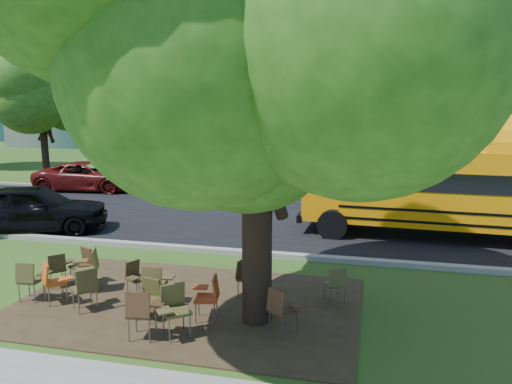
% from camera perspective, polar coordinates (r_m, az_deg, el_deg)
% --- Properties ---
extents(ground, '(160.00, 160.00, 0.00)m').
position_cam_1_polar(ground, '(11.45, -11.72, -11.09)').
color(ground, '#284B17').
rests_on(ground, ground).
extents(dirt_patch, '(7.00, 4.50, 0.03)m').
position_cam_1_polar(dirt_patch, '(10.64, -7.88, -12.58)').
color(dirt_patch, '#382819').
rests_on(dirt_patch, ground).
extents(asphalt_road, '(80.00, 8.00, 0.04)m').
position_cam_1_polar(asphalt_road, '(17.73, -2.17, -3.01)').
color(asphalt_road, black).
rests_on(asphalt_road, ground).
extents(kerb_near, '(80.00, 0.25, 0.14)m').
position_cam_1_polar(kerb_near, '(14.04, -6.55, -6.53)').
color(kerb_near, gray).
rests_on(kerb_near, ground).
extents(kerb_far, '(80.00, 0.25, 0.14)m').
position_cam_1_polar(kerb_far, '(21.61, 0.73, -0.40)').
color(kerb_far, gray).
rests_on(kerb_far, ground).
extents(building_main, '(38.00, 16.00, 22.00)m').
position_cam_1_polar(building_main, '(47.80, -2.25, 18.77)').
color(building_main, slate).
rests_on(building_main, ground).
extents(bg_tree_0, '(5.20, 5.20, 7.18)m').
position_cam_1_polar(bg_tree_0, '(28.06, -23.42, 10.52)').
color(bg_tree_0, black).
rests_on(bg_tree_0, ground).
extents(bg_tree_2, '(4.80, 4.80, 6.62)m').
position_cam_1_polar(bg_tree_2, '(27.35, -7.40, 10.55)').
color(bg_tree_2, black).
rests_on(bg_tree_2, ground).
extents(bg_tree_3, '(5.60, 5.60, 7.84)m').
position_cam_1_polar(bg_tree_3, '(23.86, 21.95, 11.86)').
color(bg_tree_3, black).
rests_on(bg_tree_3, ground).
extents(main_tree, '(7.20, 7.20, 8.65)m').
position_cam_1_polar(main_tree, '(8.96, 0.12, 16.04)').
color(main_tree, black).
rests_on(main_tree, ground).
extents(chair_0, '(0.58, 0.56, 0.87)m').
position_cam_1_polar(chair_0, '(11.51, -24.40, -8.86)').
color(chair_0, '#45411E').
rests_on(chair_0, ground).
extents(chair_1, '(0.76, 0.60, 0.89)m').
position_cam_1_polar(chair_1, '(11.19, -22.25, -9.20)').
color(chair_1, '#C65615').
rests_on(chair_1, ground).
extents(chair_2, '(0.61, 0.78, 0.90)m').
position_cam_1_polar(chair_2, '(10.61, -18.83, -9.99)').
color(chair_2, '#4A4320').
rests_on(chair_2, ground).
extents(chair_3, '(0.59, 0.47, 0.80)m').
position_cam_1_polar(chair_3, '(9.95, -12.25, -11.42)').
color(chair_3, '#49441F').
rests_on(chair_3, ground).
extents(chair_4, '(0.63, 0.62, 0.94)m').
position_cam_1_polar(chair_4, '(9.12, -12.87, -12.96)').
color(chair_4, '#3E2716').
rests_on(chair_4, ground).
extents(chair_5, '(0.64, 0.81, 0.95)m').
position_cam_1_polar(chair_5, '(9.15, -9.40, -12.69)').
color(chair_5, '#4F4A22').
rests_on(chair_5, ground).
extents(chair_6, '(0.62, 0.61, 0.90)m').
position_cam_1_polar(chair_6, '(9.69, -5.38, -11.45)').
color(chair_6, '#A43411').
rests_on(chair_6, ground).
extents(chair_7, '(0.76, 0.60, 0.89)m').
position_cam_1_polar(chair_7, '(9.09, 3.03, -12.98)').
color(chair_7, '#432A18').
rests_on(chair_7, ground).
extents(chair_8, '(0.54, 0.68, 0.80)m').
position_cam_1_polar(chair_8, '(12.13, -21.76, -7.91)').
color(chair_8, '#41381C').
rests_on(chair_8, ground).
extents(chair_9, '(0.70, 0.55, 0.85)m').
position_cam_1_polar(chair_9, '(12.12, -19.27, -7.59)').
color(chair_9, '#482E19').
rests_on(chair_9, ground).
extents(chair_10, '(0.50, 0.64, 0.78)m').
position_cam_1_polar(chair_10, '(11.10, -13.65, -9.21)').
color(chair_10, '#42381C').
rests_on(chair_10, ground).
extents(chair_11, '(0.59, 0.58, 0.89)m').
position_cam_1_polar(chair_11, '(10.44, -11.46, -10.01)').
color(chair_11, '#4F4322').
rests_on(chair_11, ground).
extents(chair_12, '(0.50, 0.64, 0.84)m').
position_cam_1_polar(chair_12, '(10.70, -1.16, -9.45)').
color(chair_12, '#3D2A15').
rests_on(chair_12, ground).
extents(chair_13, '(0.54, 0.66, 0.81)m').
position_cam_1_polar(chair_13, '(10.54, 9.22, -10.04)').
color(chair_13, '#4F4922').
rests_on(chair_13, ground).
extents(chair_14, '(0.76, 0.66, 0.97)m').
position_cam_1_polar(chair_14, '(11.62, -18.54, -7.96)').
color(chair_14, brown).
rests_on(chair_14, ground).
extents(black_car, '(4.91, 3.27, 1.55)m').
position_cam_1_polar(black_car, '(17.34, -24.17, -1.69)').
color(black_car, black).
rests_on(black_car, ground).
extents(bg_car_red, '(5.04, 2.78, 1.34)m').
position_cam_1_polar(bg_car_red, '(24.34, -18.58, 1.72)').
color(bg_car_red, '#58100F').
rests_on(bg_car_red, ground).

